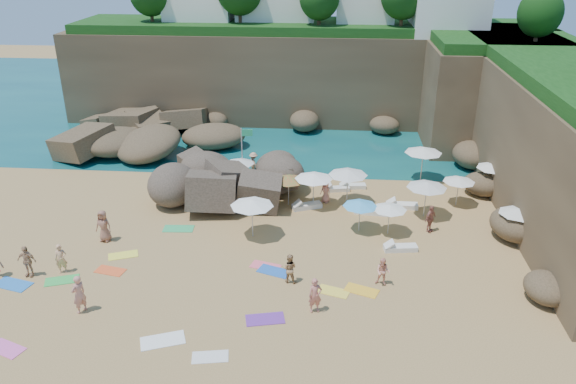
# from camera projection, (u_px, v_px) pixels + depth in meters

# --- Properties ---
(ground) EXTENTS (120.00, 120.00, 0.00)m
(ground) POSITION_uv_depth(u_px,v_px,m) (248.00, 245.00, 31.41)
(ground) COLOR tan
(ground) RESTS_ON ground
(seawater) EXTENTS (120.00, 120.00, 0.00)m
(seawater) POSITION_uv_depth(u_px,v_px,m) (290.00, 102.00, 58.60)
(seawater) COLOR #0C4751
(seawater) RESTS_ON ground
(cliff_back) EXTENTS (44.00, 8.00, 8.00)m
(cliff_back) POSITION_uv_depth(u_px,v_px,m) (308.00, 75.00, 52.26)
(cliff_back) COLOR brown
(cliff_back) RESTS_ON ground
(cliff_right) EXTENTS (8.00, 30.00, 8.00)m
(cliff_right) POSITION_uv_depth(u_px,v_px,m) (561.00, 140.00, 35.56)
(cliff_right) COLOR brown
(cliff_right) RESTS_ON ground
(cliff_corner) EXTENTS (10.00, 12.00, 8.00)m
(cliff_corner) POSITION_uv_depth(u_px,v_px,m) (485.00, 92.00, 46.59)
(cliff_corner) COLOR brown
(cliff_corner) RESTS_ON ground
(rock_promontory) EXTENTS (12.00, 7.00, 2.00)m
(rock_promontory) POSITION_uv_depth(u_px,v_px,m) (146.00, 144.00, 46.74)
(rock_promontory) COLOR brown
(rock_promontory) RESTS_ON ground
(marina_masts) EXTENTS (3.10, 0.10, 6.00)m
(marina_masts) POSITION_uv_depth(u_px,v_px,m) (133.00, 70.00, 58.60)
(marina_masts) COLOR white
(marina_masts) RESTS_ON ground
(rock_outcrop) EXTENTS (9.72, 8.62, 3.22)m
(rock_outcrop) POSITION_uv_depth(u_px,v_px,m) (234.00, 195.00, 37.48)
(rock_outcrop) COLOR brown
(rock_outcrop) RESTS_ON ground
(flag_pole) EXTENTS (0.79, 0.14, 4.07)m
(flag_pole) POSITION_uv_depth(u_px,v_px,m) (244.00, 149.00, 38.18)
(flag_pole) COLOR silver
(flag_pole) RESTS_ON ground
(parasol_0) EXTENTS (2.04, 2.04, 1.93)m
(parasol_0) POSITION_uv_depth(u_px,v_px,m) (239.00, 161.00, 38.31)
(parasol_0) COLOR silver
(parasol_0) RESTS_ON ground
(parasol_1) EXTENTS (2.40, 2.40, 2.27)m
(parasol_1) POSITION_uv_depth(u_px,v_px,m) (314.00, 176.00, 35.11)
(parasol_1) COLOR silver
(parasol_1) RESTS_ON ground
(parasol_2) EXTENTS (2.60, 2.60, 2.45)m
(parasol_2) POSITION_uv_depth(u_px,v_px,m) (423.00, 150.00, 38.91)
(parasol_2) COLOR silver
(parasol_2) RESTS_ON ground
(parasol_3) EXTENTS (2.02, 2.02, 1.91)m
(parasol_3) POSITION_uv_depth(u_px,v_px,m) (459.00, 179.00, 35.47)
(parasol_3) COLOR silver
(parasol_3) RESTS_ON ground
(parasol_4) EXTENTS (2.34, 2.34, 2.21)m
(parasol_4) POSITION_uv_depth(u_px,v_px,m) (495.00, 166.00, 36.86)
(parasol_4) COLOR silver
(parasol_4) RESTS_ON ground
(parasol_5) EXTENTS (2.51, 2.51, 2.37)m
(parasol_5) POSITION_uv_depth(u_px,v_px,m) (348.00, 172.00, 35.47)
(parasol_5) COLOR silver
(parasol_5) RESTS_ON ground
(parasol_6) EXTENTS (2.14, 2.14, 2.02)m
(parasol_6) POSITION_uv_depth(u_px,v_px,m) (289.00, 178.00, 35.42)
(parasol_6) COLOR silver
(parasol_6) RESTS_ON ground
(parasol_7) EXTENTS (2.44, 2.44, 2.31)m
(parasol_7) POSITION_uv_depth(u_px,v_px,m) (427.00, 185.00, 33.81)
(parasol_7) COLOR silver
(parasol_7) RESTS_ON ground
(parasol_8) EXTENTS (2.12, 2.12, 2.01)m
(parasol_8) POSITION_uv_depth(u_px,v_px,m) (518.00, 211.00, 31.19)
(parasol_8) COLOR silver
(parasol_8) RESTS_ON ground
(parasol_9) EXTENTS (2.47, 2.47, 2.34)m
(parasol_9) POSITION_uv_depth(u_px,v_px,m) (252.00, 203.00, 31.47)
(parasol_9) COLOR silver
(parasol_9) RESTS_ON ground
(parasol_10) EXTENTS (2.02, 2.02, 1.91)m
(parasol_10) POSITION_uv_depth(u_px,v_px,m) (360.00, 204.00, 32.25)
(parasol_10) COLOR silver
(parasol_10) RESTS_ON ground
(parasol_11) EXTENTS (1.96, 1.96, 1.86)m
(parasol_11) POSITION_uv_depth(u_px,v_px,m) (390.00, 207.00, 31.97)
(parasol_11) COLOR silver
(parasol_11) RESTS_ON ground
(lounger_0) EXTENTS (1.80, 0.89, 0.27)m
(lounger_0) POSITION_uv_depth(u_px,v_px,m) (337.00, 189.00, 38.09)
(lounger_0) COLOR silver
(lounger_0) RESTS_ON ground
(lounger_1) EXTENTS (2.07, 0.88, 0.31)m
(lounger_1) POSITION_uv_depth(u_px,v_px,m) (371.00, 211.00, 34.97)
(lounger_1) COLOR white
(lounger_1) RESTS_ON ground
(lounger_2) EXTENTS (1.85, 0.81, 0.28)m
(lounger_2) POSITION_uv_depth(u_px,v_px,m) (353.00, 186.00, 38.50)
(lounger_2) COLOR white
(lounger_2) RESTS_ON ground
(lounger_3) EXTENTS (1.99, 1.31, 0.29)m
(lounger_3) POSITION_uv_depth(u_px,v_px,m) (307.00, 206.00, 35.65)
(lounger_3) COLOR silver
(lounger_3) RESTS_ON ground
(lounger_4) EXTENTS (2.00, 0.68, 0.31)m
(lounger_4) POSITION_uv_depth(u_px,v_px,m) (402.00, 206.00, 35.69)
(lounger_4) COLOR white
(lounger_4) RESTS_ON ground
(lounger_5) EXTENTS (1.90, 0.87, 0.28)m
(lounger_5) POSITION_uv_depth(u_px,v_px,m) (400.00, 248.00, 30.86)
(lounger_5) COLOR white
(lounger_5) RESTS_ON ground
(towel_0) EXTENTS (2.00, 1.34, 0.03)m
(towel_0) POSITION_uv_depth(u_px,v_px,m) (13.00, 284.00, 27.86)
(towel_0) COLOR blue
(towel_0) RESTS_ON ground
(towel_1) EXTENTS (1.74, 1.29, 0.03)m
(towel_1) POSITION_uv_depth(u_px,v_px,m) (6.00, 349.00, 23.52)
(towel_1) COLOR #F05DB6
(towel_1) RESTS_ON ground
(towel_2) EXTENTS (1.66, 1.07, 0.03)m
(towel_2) POSITION_uv_depth(u_px,v_px,m) (110.00, 271.00, 29.00)
(towel_2) COLOR #FF5B28
(towel_2) RESTS_ON ground
(towel_3) EXTENTS (1.81, 1.31, 0.03)m
(towel_3) POSITION_uv_depth(u_px,v_px,m) (62.00, 280.00, 28.19)
(towel_3) COLOR green
(towel_3) RESTS_ON ground
(towel_4) EXTENTS (1.73, 1.30, 0.03)m
(towel_4) POSITION_uv_depth(u_px,v_px,m) (123.00, 255.00, 30.41)
(towel_4) COLOR #FFF543
(towel_4) RESTS_ON ground
(towel_5) EXTENTS (2.07, 1.54, 0.03)m
(towel_5) POSITION_uv_depth(u_px,v_px,m) (163.00, 341.00, 23.99)
(towel_5) COLOR white
(towel_5) RESTS_ON ground
(towel_6) EXTENTS (1.89, 1.24, 0.03)m
(towel_6) POSITION_uv_depth(u_px,v_px,m) (265.00, 319.00, 25.33)
(towel_6) COLOR #6E2F9A
(towel_6) RESTS_ON ground
(towel_8) EXTENTS (1.87, 1.36, 0.03)m
(towel_8) POSITION_uv_depth(u_px,v_px,m) (274.00, 271.00, 28.95)
(towel_8) COLOR blue
(towel_8) RESTS_ON ground
(towel_9) EXTENTS (1.71, 1.17, 0.03)m
(towel_9) POSITION_uv_depth(u_px,v_px,m) (265.00, 266.00, 29.40)
(towel_9) COLOR #FE6378
(towel_9) RESTS_ON ground
(towel_10) EXTENTS (1.80, 1.34, 0.03)m
(towel_10) POSITION_uv_depth(u_px,v_px,m) (362.00, 290.00, 27.39)
(towel_10) COLOR yellow
(towel_10) RESTS_ON ground
(towel_11) EXTENTS (1.83, 1.01, 0.03)m
(towel_11) POSITION_uv_depth(u_px,v_px,m) (179.00, 229.00, 33.17)
(towel_11) COLOR #32B064
(towel_11) RESTS_ON ground
(towel_12) EXTENTS (1.70, 1.21, 0.03)m
(towel_12) POSITION_uv_depth(u_px,v_px,m) (333.00, 291.00, 27.31)
(towel_12) COLOR yellow
(towel_12) RESTS_ON ground
(towel_13) EXTENTS (1.60, 1.00, 0.03)m
(towel_13) POSITION_uv_depth(u_px,v_px,m) (210.00, 357.00, 23.06)
(towel_13) COLOR white
(towel_13) RESTS_ON ground
(person_stand_0) EXTENTS (0.68, 0.55, 1.62)m
(person_stand_0) POSITION_uv_depth(u_px,v_px,m) (61.00, 259.00, 28.55)
(person_stand_0) COLOR tan
(person_stand_0) RESTS_ON ground
(person_stand_1) EXTENTS (0.83, 0.68, 1.56)m
(person_stand_1) POSITION_uv_depth(u_px,v_px,m) (289.00, 268.00, 27.78)
(person_stand_1) COLOR #A77D53
(person_stand_1) RESTS_ON ground
(person_stand_2) EXTENTS (1.03, 1.11, 1.67)m
(person_stand_2) POSITION_uv_depth(u_px,v_px,m) (254.00, 163.00, 40.47)
(person_stand_2) COLOR tan
(person_stand_2) RESTS_ON ground
(person_stand_3) EXTENTS (0.96, 0.99, 1.66)m
(person_stand_3) POSITION_uv_depth(u_px,v_px,m) (430.00, 219.00, 32.55)
(person_stand_3) COLOR #9D5E4E
(person_stand_3) RESTS_ON ground
(person_stand_4) EXTENTS (0.83, 0.75, 1.49)m
(person_stand_4) POSITION_uv_depth(u_px,v_px,m) (326.00, 191.00, 36.25)
(person_stand_4) COLOR tan
(person_stand_4) RESTS_ON ground
(person_stand_5) EXTENTS (1.66, 1.31, 1.80)m
(person_stand_5) POSITION_uv_depth(u_px,v_px,m) (205.00, 180.00, 37.50)
(person_stand_5) COLOR tan
(person_stand_5) RESTS_ON ground
(person_stand_6) EXTENTS (0.74, 0.83, 1.92)m
(person_stand_6) POSITION_uv_depth(u_px,v_px,m) (79.00, 294.00, 25.48)
(person_stand_6) COLOR tan
(person_stand_6) RESTS_ON ground
(person_lie_1) EXTENTS (1.09, 1.75, 0.41)m
(person_lie_1) POSITION_uv_depth(u_px,v_px,m) (29.00, 272.00, 28.51)
(person_lie_1) COLOR tan
(person_lie_1) RESTS_ON ground
(person_lie_2) EXTENTS (1.12, 1.95, 0.49)m
(person_lie_2) POSITION_uv_depth(u_px,v_px,m) (105.00, 237.00, 31.78)
(person_lie_2) COLOR #925D49
(person_lie_2) RESTS_ON ground
(person_lie_4) EXTENTS (1.08, 1.82, 0.41)m
(person_lie_4) POSITION_uv_depth(u_px,v_px,m) (315.00, 308.00, 25.78)
(person_lie_4) COLOR #BE6D5F
(person_lie_4) RESTS_ON ground
(person_lie_5) EXTENTS (1.09, 1.60, 0.55)m
(person_lie_5) POSITION_uv_depth(u_px,v_px,m) (382.00, 280.00, 27.73)
(person_lie_5) COLOR #F4A38A
(person_lie_5) RESTS_ON ground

